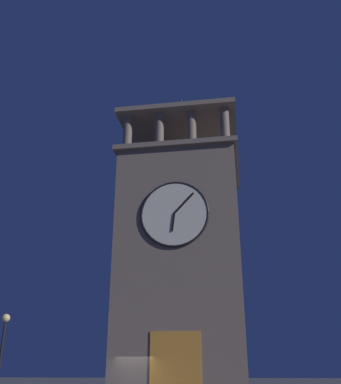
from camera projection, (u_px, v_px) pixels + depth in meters
clocktower at (183, 265)px, 33.65m from camera, size 9.47×9.30×24.40m
street_lamp at (3, 339)px, 23.28m from camera, size 0.44×0.44×4.55m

